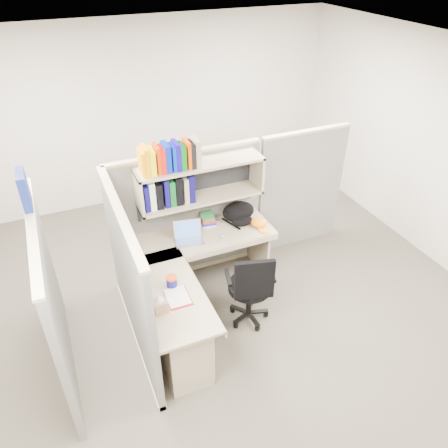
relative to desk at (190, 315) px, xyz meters
name	(u,v)px	position (x,y,z in m)	size (l,w,h in m)	color
ground	(218,315)	(0.41, 0.29, -0.44)	(6.00, 6.00, 0.00)	#3C382E
room_shell	(216,190)	(0.41, 0.29, 1.18)	(6.00, 6.00, 6.00)	beige
cubicle	(169,236)	(0.04, 0.74, 0.47)	(3.79, 1.84, 1.95)	#5E5E5A
desk	(190,315)	(0.00, 0.00, 0.00)	(1.74, 1.75, 0.73)	gray
laptop	(189,234)	(0.28, 0.78, 0.40)	(0.31, 0.31, 0.22)	silver
backpack	(240,214)	(0.97, 0.93, 0.41)	(0.39, 0.30, 0.23)	black
orange_cap	(259,222)	(1.13, 0.76, 0.34)	(0.18, 0.21, 0.10)	orange
snack_canister	(172,281)	(-0.12, 0.17, 0.35)	(0.11, 0.11, 0.11)	navy
tissue_box	(160,303)	(-0.31, -0.12, 0.39)	(0.12, 0.12, 0.20)	tan
mouse	(222,236)	(0.65, 0.72, 0.31)	(0.08, 0.06, 0.03)	#7D92B2
paper_cup	(189,226)	(0.36, 1.02, 0.34)	(0.07, 0.07, 0.10)	silver
book_stack	(207,219)	(0.60, 1.06, 0.35)	(0.17, 0.24, 0.12)	slate
loose_paper	(177,296)	(-0.12, 0.00, 0.29)	(0.20, 0.27, 0.00)	white
task_chair	(250,298)	(0.70, 0.07, -0.10)	(0.55, 0.51, 0.97)	black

